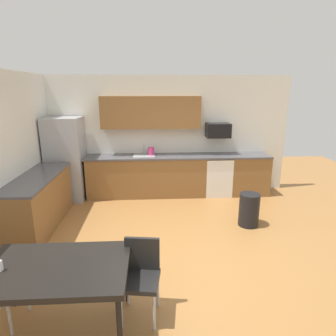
# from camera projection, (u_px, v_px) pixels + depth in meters

# --- Properties ---
(ground_plane) EXTENTS (12.00, 12.00, 0.00)m
(ground_plane) POSITION_uv_depth(u_px,v_px,m) (172.00, 245.00, 4.59)
(ground_plane) COLOR #9E6B38
(wall_back) EXTENTS (5.80, 0.10, 2.70)m
(wall_back) POSITION_uv_depth(u_px,v_px,m) (164.00, 135.00, 6.78)
(wall_back) COLOR silver
(wall_back) RESTS_ON ground
(cabinet_run_back) EXTENTS (2.67, 0.60, 0.90)m
(cabinet_run_back) POSITION_uv_depth(u_px,v_px,m) (147.00, 176.00, 6.66)
(cabinet_run_back) COLOR brown
(cabinet_run_back) RESTS_ON ground
(cabinet_run_back_right) EXTENTS (0.88, 0.60, 0.90)m
(cabinet_run_back_right) POSITION_uv_depth(u_px,v_px,m) (248.00, 175.00, 6.79)
(cabinet_run_back_right) COLOR brown
(cabinet_run_back_right) RESTS_ON ground
(cabinet_run_left) EXTENTS (0.60, 2.00, 0.90)m
(cabinet_run_left) POSITION_uv_depth(u_px,v_px,m) (39.00, 203.00, 5.11)
(cabinet_run_left) COLOR brown
(cabinet_run_left) RESTS_ON ground
(countertop_back) EXTENTS (4.80, 0.64, 0.04)m
(countertop_back) POSITION_uv_depth(u_px,v_px,m) (165.00, 156.00, 6.56)
(countertop_back) COLOR #4C4C51
(countertop_back) RESTS_ON cabinet_run_back
(countertop_left) EXTENTS (0.64, 2.00, 0.04)m
(countertop_left) POSITION_uv_depth(u_px,v_px,m) (36.00, 178.00, 4.98)
(countertop_left) COLOR #4C4C51
(countertop_left) RESTS_ON cabinet_run_left
(upper_cabinets_back) EXTENTS (2.20, 0.34, 0.70)m
(upper_cabinets_back) POSITION_uv_depth(u_px,v_px,m) (151.00, 112.00, 6.41)
(upper_cabinets_back) COLOR brown
(refrigerator) EXTENTS (0.76, 0.70, 1.82)m
(refrigerator) POSITION_uv_depth(u_px,v_px,m) (66.00, 159.00, 6.36)
(refrigerator) COLOR #9EA0A5
(refrigerator) RESTS_ON ground
(oven_range) EXTENTS (0.60, 0.60, 0.91)m
(oven_range) POSITION_uv_depth(u_px,v_px,m) (217.00, 175.00, 6.75)
(oven_range) COLOR white
(oven_range) RESTS_ON ground
(microwave) EXTENTS (0.54, 0.36, 0.32)m
(microwave) POSITION_uv_depth(u_px,v_px,m) (218.00, 130.00, 6.58)
(microwave) COLOR black
(sink_basin) EXTENTS (0.48, 0.40, 0.14)m
(sink_basin) POSITION_uv_depth(u_px,v_px,m) (144.00, 158.00, 6.54)
(sink_basin) COLOR #A5A8AD
(sink_basin) RESTS_ON countertop_back
(sink_faucet) EXTENTS (0.02, 0.02, 0.24)m
(sink_faucet) POSITION_uv_depth(u_px,v_px,m) (144.00, 150.00, 6.67)
(sink_faucet) COLOR #B2B5BA
(sink_faucet) RESTS_ON countertop_back
(dining_table) EXTENTS (1.40, 0.90, 0.75)m
(dining_table) POSITION_uv_depth(u_px,v_px,m) (56.00, 272.00, 2.79)
(dining_table) COLOR black
(dining_table) RESTS_ON ground
(chair_near_table) EXTENTS (0.45, 0.45, 0.85)m
(chair_near_table) POSITION_uv_depth(u_px,v_px,m) (141.00, 272.00, 3.09)
(chair_near_table) COLOR black
(chair_near_table) RESTS_ON ground
(trash_bin) EXTENTS (0.36, 0.36, 0.60)m
(trash_bin) POSITION_uv_depth(u_px,v_px,m) (249.00, 210.00, 5.20)
(trash_bin) COLOR black
(trash_bin) RESTS_ON ground
(kettle) EXTENTS (0.14, 0.14, 0.20)m
(kettle) POSITION_uv_depth(u_px,v_px,m) (151.00, 152.00, 6.56)
(kettle) COLOR #CC3372
(kettle) RESTS_ON countertop_back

